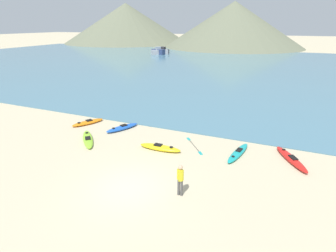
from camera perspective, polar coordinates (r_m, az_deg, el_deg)
ground_plane at (r=14.14m, az=-8.61°, el=-13.17°), size 400.00×400.00×0.00m
bay_water at (r=53.95m, az=16.20°, el=12.16°), size 160.00×70.00×0.06m
far_hill_left at (r=123.11m, az=-9.05°, el=21.23°), size 53.22×53.22×16.04m
far_hill_midleft at (r=101.11m, az=14.03°, el=20.64°), size 48.63×48.63×15.15m
kayak_on_sand_0 at (r=23.23m, az=-17.07°, el=0.76°), size 1.92×2.76×0.33m
kayak_on_sand_1 at (r=17.70m, az=-1.73°, el=-4.72°), size 2.94×0.78×0.39m
kayak_on_sand_2 at (r=17.72m, az=15.01°, el=-5.64°), size 1.21×3.32×0.30m
kayak_on_sand_3 at (r=18.02m, az=25.23°, el=-6.45°), size 2.17×3.29×0.37m
kayak_on_sand_4 at (r=21.35m, az=-9.92°, el=-0.36°), size 1.84×2.86×0.37m
kayak_on_sand_5 at (r=19.92m, az=-17.05°, el=-2.74°), size 2.74×2.89×0.31m
person_near_foreground at (r=12.96m, az=2.69°, el=-11.29°), size 0.34×0.29×1.70m
moored_boat_0 at (r=74.19m, az=-2.10°, el=15.85°), size 3.76×2.12×1.37m
moored_boat_1 at (r=76.99m, az=-1.26°, el=16.02°), size 4.04×2.22×1.82m
moored_boat_2 at (r=74.19m, az=-1.87°, el=15.86°), size 4.46×4.30×2.00m
loose_paddle at (r=18.41m, az=5.71°, el=-4.28°), size 1.85×2.30×0.03m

